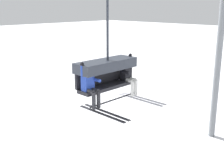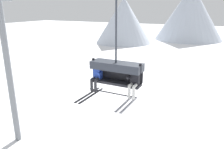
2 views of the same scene
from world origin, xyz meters
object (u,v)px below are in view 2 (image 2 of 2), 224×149
Objects in this scene: lift_tower_near at (8,71)px; skier_black at (134,81)px; skier_blue at (96,75)px; chairlift_chair at (117,69)px.

lift_tower_near reaches higher than skier_black.
skier_blue is 1.61m from skier_black.
skier_black is at bearing 0.00° from skier_blue.
skier_blue is 1.00× the size of skier_black.
chairlift_chair is (7.27, -0.71, 1.25)m from lift_tower_near.
chairlift_chair is 2.12× the size of skier_blue.
chairlift_chair is at bearing 14.82° from skier_blue.
lift_tower_near is 7.41m from chairlift_chair.
lift_tower_near is 5.12× the size of skier_blue.
skier_blue is at bearing -8.14° from lift_tower_near.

